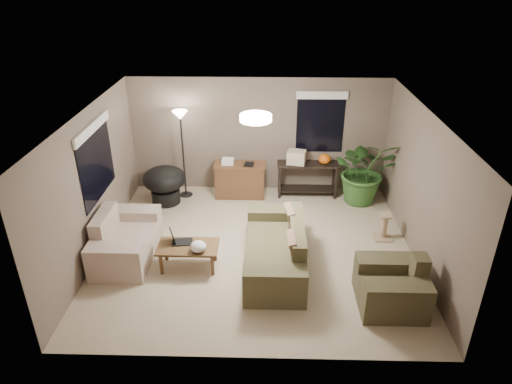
{
  "coord_description": "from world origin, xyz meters",
  "views": [
    {
      "loc": [
        0.18,
        -6.81,
        4.61
      ],
      "look_at": [
        0.0,
        0.2,
        1.05
      ],
      "focal_mm": 32.0,
      "sensor_mm": 36.0,
      "label": 1
    }
  ],
  "objects_px": {
    "desk": "(240,180)",
    "console_table": "(307,177)",
    "loveseat": "(125,241)",
    "floor_lamp": "(181,126)",
    "houseplant": "(364,177)",
    "cat_scratching_post": "(383,228)",
    "main_sofa": "(277,251)",
    "armchair": "(392,287)",
    "papasan_chair": "(165,182)",
    "coffee_table": "(188,249)"
  },
  "relations": [
    {
      "from": "armchair",
      "to": "houseplant",
      "type": "relative_size",
      "value": 0.7
    },
    {
      "from": "main_sofa",
      "to": "papasan_chair",
      "type": "xyz_separation_m",
      "value": [
        -2.33,
        2.23,
        0.17
      ]
    },
    {
      "from": "console_table",
      "to": "houseplant",
      "type": "height_order",
      "value": "houseplant"
    },
    {
      "from": "armchair",
      "to": "cat_scratching_post",
      "type": "xyz_separation_m",
      "value": [
        0.29,
        1.81,
        -0.08
      ]
    },
    {
      "from": "console_table",
      "to": "houseplant",
      "type": "relative_size",
      "value": 0.9
    },
    {
      "from": "main_sofa",
      "to": "floor_lamp",
      "type": "xyz_separation_m",
      "value": [
        -1.96,
        2.56,
        1.3
      ]
    },
    {
      "from": "desk",
      "to": "cat_scratching_post",
      "type": "relative_size",
      "value": 2.2
    },
    {
      "from": "loveseat",
      "to": "cat_scratching_post",
      "type": "xyz_separation_m",
      "value": [
        4.6,
        0.69,
        -0.08
      ]
    },
    {
      "from": "armchair",
      "to": "papasan_chair",
      "type": "bearing_deg",
      "value": 142.14
    },
    {
      "from": "cat_scratching_post",
      "to": "main_sofa",
      "type": "bearing_deg",
      "value": -155.2
    },
    {
      "from": "papasan_chair",
      "to": "coffee_table",
      "type": "bearing_deg",
      "value": -69.66
    },
    {
      "from": "console_table",
      "to": "cat_scratching_post",
      "type": "relative_size",
      "value": 2.6
    },
    {
      "from": "armchair",
      "to": "coffee_table",
      "type": "xyz_separation_m",
      "value": [
        -3.17,
        0.83,
        0.06
      ]
    },
    {
      "from": "console_table",
      "to": "houseplant",
      "type": "xyz_separation_m",
      "value": [
        1.16,
        -0.26,
        0.12
      ]
    },
    {
      "from": "console_table",
      "to": "floor_lamp",
      "type": "distance_m",
      "value": 2.89
    },
    {
      "from": "desk",
      "to": "console_table",
      "type": "height_order",
      "value": "same"
    },
    {
      "from": "papasan_chair",
      "to": "houseplant",
      "type": "distance_m",
      "value": 4.18
    },
    {
      "from": "floor_lamp",
      "to": "cat_scratching_post",
      "type": "height_order",
      "value": "floor_lamp"
    },
    {
      "from": "coffee_table",
      "to": "desk",
      "type": "bearing_deg",
      "value": 74.96
    },
    {
      "from": "desk",
      "to": "console_table",
      "type": "relative_size",
      "value": 0.85
    },
    {
      "from": "armchair",
      "to": "desk",
      "type": "bearing_deg",
      "value": 125.3
    },
    {
      "from": "main_sofa",
      "to": "floor_lamp",
      "type": "bearing_deg",
      "value": 127.38
    },
    {
      "from": "console_table",
      "to": "cat_scratching_post",
      "type": "distance_m",
      "value": 2.17
    },
    {
      "from": "main_sofa",
      "to": "houseplant",
      "type": "bearing_deg",
      "value": 52.22
    },
    {
      "from": "loveseat",
      "to": "main_sofa",
      "type": "bearing_deg",
      "value": -4.94
    },
    {
      "from": "desk",
      "to": "papasan_chair",
      "type": "bearing_deg",
      "value": -167.56
    },
    {
      "from": "main_sofa",
      "to": "armchair",
      "type": "bearing_deg",
      "value": -27.96
    },
    {
      "from": "armchair",
      "to": "floor_lamp",
      "type": "height_order",
      "value": "floor_lamp"
    },
    {
      "from": "armchair",
      "to": "coffee_table",
      "type": "height_order",
      "value": "armchair"
    },
    {
      "from": "papasan_chair",
      "to": "cat_scratching_post",
      "type": "distance_m",
      "value": 4.51
    },
    {
      "from": "floor_lamp",
      "to": "desk",
      "type": "bearing_deg",
      "value": 0.35
    },
    {
      "from": "loveseat",
      "to": "floor_lamp",
      "type": "distance_m",
      "value": 2.75
    },
    {
      "from": "main_sofa",
      "to": "cat_scratching_post",
      "type": "distance_m",
      "value": 2.18
    },
    {
      "from": "main_sofa",
      "to": "armchair",
      "type": "relative_size",
      "value": 2.2
    },
    {
      "from": "armchair",
      "to": "loveseat",
      "type": "bearing_deg",
      "value": 165.38
    },
    {
      "from": "coffee_table",
      "to": "cat_scratching_post",
      "type": "distance_m",
      "value": 3.59
    },
    {
      "from": "desk",
      "to": "houseplant",
      "type": "xyz_separation_m",
      "value": [
        2.62,
        -0.18,
        0.18
      ]
    },
    {
      "from": "armchair",
      "to": "floor_lamp",
      "type": "bearing_deg",
      "value": 136.52
    },
    {
      "from": "houseplant",
      "to": "cat_scratching_post",
      "type": "bearing_deg",
      "value": -85.07
    },
    {
      "from": "armchair",
      "to": "papasan_chair",
      "type": "height_order",
      "value": "armchair"
    },
    {
      "from": "desk",
      "to": "papasan_chair",
      "type": "distance_m",
      "value": 1.6
    },
    {
      "from": "loveseat",
      "to": "floor_lamp",
      "type": "height_order",
      "value": "floor_lamp"
    },
    {
      "from": "coffee_table",
      "to": "armchair",
      "type": "bearing_deg",
      "value": -14.62
    },
    {
      "from": "armchair",
      "to": "cat_scratching_post",
      "type": "relative_size",
      "value": 2.0
    },
    {
      "from": "papasan_chair",
      "to": "houseplant",
      "type": "bearing_deg",
      "value": 2.23
    },
    {
      "from": "papasan_chair",
      "to": "armchair",
      "type": "bearing_deg",
      "value": -37.86
    },
    {
      "from": "main_sofa",
      "to": "coffee_table",
      "type": "xyz_separation_m",
      "value": [
        -1.47,
        -0.07,
        0.06
      ]
    },
    {
      "from": "main_sofa",
      "to": "floor_lamp",
      "type": "distance_m",
      "value": 3.48
    },
    {
      "from": "loveseat",
      "to": "papasan_chair",
      "type": "bearing_deg",
      "value": 81.61
    },
    {
      "from": "houseplant",
      "to": "coffee_table",
      "type": "bearing_deg",
      "value": -143.5
    }
  ]
}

